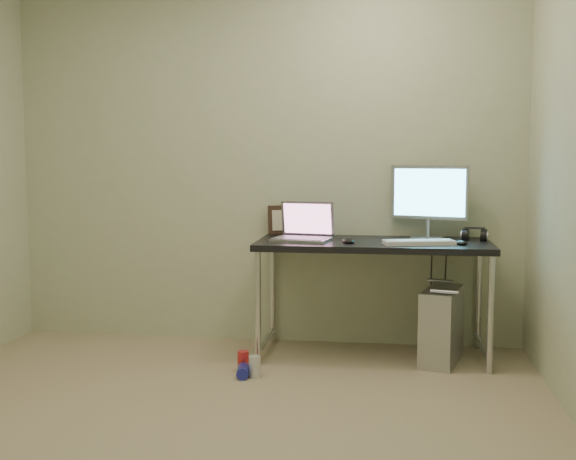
# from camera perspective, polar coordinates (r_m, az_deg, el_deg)

# --- Properties ---
(floor) EXTENTS (3.50, 3.50, 0.00)m
(floor) POSITION_cam_1_polar(r_m,az_deg,el_deg) (3.51, -6.79, -15.74)
(floor) COLOR tan
(floor) RESTS_ON ground
(wall_back) EXTENTS (3.50, 0.02, 2.50)m
(wall_back) POSITION_cam_1_polar(r_m,az_deg,el_deg) (4.98, -1.83, 5.43)
(wall_back) COLOR beige
(wall_back) RESTS_ON ground
(desk) EXTENTS (1.48, 0.65, 0.75)m
(desk) POSITION_cam_1_polar(r_m,az_deg,el_deg) (4.63, 6.75, -1.92)
(desk) COLOR black
(desk) RESTS_ON ground
(tower_computer) EXTENTS (0.31, 0.48, 0.50)m
(tower_computer) POSITION_cam_1_polar(r_m,az_deg,el_deg) (4.64, 12.04, -7.41)
(tower_computer) COLOR #A9AAAE
(tower_computer) RESTS_ON ground
(cable_a) EXTENTS (0.01, 0.16, 0.69)m
(cable_a) POSITION_cam_1_polar(r_m,az_deg,el_deg) (4.95, 11.21, -4.59)
(cable_a) COLOR black
(cable_a) RESTS_ON ground
(cable_b) EXTENTS (0.02, 0.11, 0.71)m
(cable_b) POSITION_cam_1_polar(r_m,az_deg,el_deg) (4.94, 12.26, -4.87)
(cable_b) COLOR black
(cable_b) RESTS_ON ground
(can_red) EXTENTS (0.09, 0.09, 0.13)m
(can_red) POSITION_cam_1_polar(r_m,az_deg,el_deg) (4.41, -3.56, -10.31)
(can_red) COLOR red
(can_red) RESTS_ON ground
(can_white) EXTENTS (0.08, 0.08, 0.13)m
(can_white) POSITION_cam_1_polar(r_m,az_deg,el_deg) (4.29, -2.65, -10.74)
(can_white) COLOR silver
(can_white) RESTS_ON ground
(can_blue) EXTENTS (0.09, 0.14, 0.07)m
(can_blue) POSITION_cam_1_polar(r_m,az_deg,el_deg) (4.30, -3.58, -11.09)
(can_blue) COLOR #20259E
(can_blue) RESTS_ON ground
(laptop) EXTENTS (0.40, 0.35, 0.24)m
(laptop) POSITION_cam_1_polar(r_m,az_deg,el_deg) (4.63, 1.26, -0.09)
(laptop) COLOR #B1B3B9
(laptop) RESTS_ON desk
(monitor) EXTENTS (0.50, 0.20, 0.48)m
(monitor) POSITION_cam_1_polar(r_m,az_deg,el_deg) (4.80, 11.08, 2.67)
(monitor) COLOR #B1B3B9
(monitor) RESTS_ON desk
(keyboard) EXTENTS (0.45, 0.24, 0.03)m
(keyboard) POSITION_cam_1_polar(r_m,az_deg,el_deg) (4.48, 10.30, -0.97)
(keyboard) COLOR white
(keyboard) RESTS_ON desk
(mouse_right) EXTENTS (0.09, 0.12, 0.04)m
(mouse_right) POSITION_cam_1_polar(r_m,az_deg,el_deg) (4.53, 13.51, -0.91)
(mouse_right) COLOR black
(mouse_right) RESTS_ON desk
(mouse_left) EXTENTS (0.10, 0.13, 0.04)m
(mouse_left) POSITION_cam_1_polar(r_m,az_deg,el_deg) (4.49, 4.80, -0.78)
(mouse_left) COLOR black
(mouse_left) RESTS_ON desk
(headphones) EXTENTS (0.17, 0.10, 0.11)m
(headphones) POSITION_cam_1_polar(r_m,az_deg,el_deg) (4.76, 14.53, -0.46)
(headphones) COLOR black
(headphones) RESTS_ON desk
(picture_frame) EXTENTS (0.26, 0.14, 0.20)m
(picture_frame) POSITION_cam_1_polar(r_m,az_deg,el_deg) (4.95, -0.14, 0.79)
(picture_frame) COLOR black
(picture_frame) RESTS_ON desk
(webcam) EXTENTS (0.05, 0.04, 0.13)m
(webcam) POSITION_cam_1_polar(r_m,az_deg,el_deg) (4.91, 2.16, 0.71)
(webcam) COLOR silver
(webcam) RESTS_ON desk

